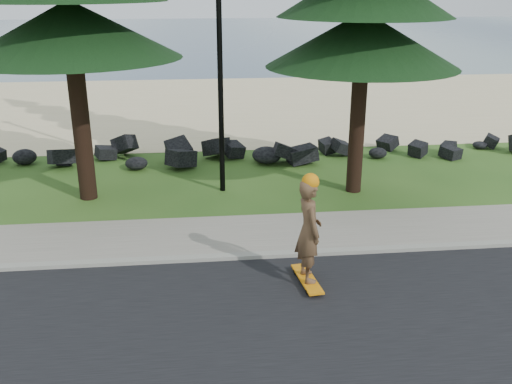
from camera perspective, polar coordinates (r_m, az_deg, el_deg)
ground at (r=12.47m, az=-2.60°, el=-4.85°), size 160.00×160.00×0.00m
road at (r=8.61m, az=-0.62°, el=-17.56°), size 160.00×7.00×0.02m
kerb at (r=11.64m, az=-2.32°, el=-6.50°), size 160.00×0.20×0.10m
sidewalk at (r=12.63m, az=-2.66°, el=-4.31°), size 160.00×2.00×0.08m
beach_sand at (r=26.31m, az=-4.61°, el=8.64°), size 160.00×15.00×0.01m
ocean at (r=62.50m, az=-5.66°, el=15.35°), size 160.00×58.00×0.01m
seawall_boulders at (r=17.69m, az=-3.74°, el=2.84°), size 60.00×2.40×1.10m
lamp_post at (r=14.53m, az=-3.69°, el=15.68°), size 0.25×0.14×8.14m
skateboarder at (r=10.31m, az=5.30°, el=-3.90°), size 0.54×1.18×2.16m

